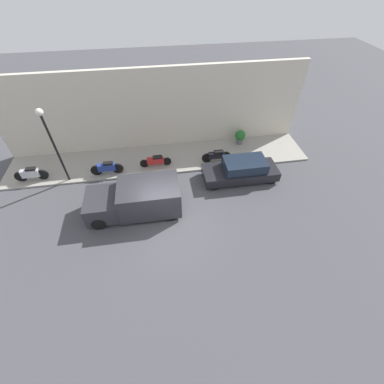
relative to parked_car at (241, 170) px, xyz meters
name	(u,v)px	position (x,y,z in m)	size (l,w,h in m)	color
ground_plane	(168,221)	(-2.60, 4.59, -0.63)	(60.00, 60.00, 0.00)	#47474C
sidewalk	(161,159)	(2.58, 4.59, -0.58)	(3.09, 18.95, 0.10)	gray
building_facade	(155,110)	(4.27, 4.59, 1.97)	(0.30, 18.95, 5.19)	beige
parked_car	(241,170)	(0.00, 0.00, 0.00)	(1.66, 4.37, 1.32)	black
delivery_van	(135,199)	(-1.66, 6.09, 0.25)	(2.06, 4.70, 1.71)	#2D2D33
scooter_silver	(31,174)	(1.62, 12.15, -0.06)	(0.30, 1.86, 0.87)	#B7B7BF
motorcycle_black	(217,156)	(1.73, 1.09, -0.11)	(0.30, 1.85, 0.77)	black
motorcycle_red	(156,161)	(1.84, 4.92, -0.14)	(0.30, 1.93, 0.72)	#B21E1E
motorcycle_blue	(107,168)	(1.52, 7.83, -0.07)	(0.30, 1.91, 0.84)	navy
streetlamp	(49,134)	(1.34, 10.09, 2.55)	(0.37, 0.37, 4.47)	black
potted_plant	(240,136)	(3.45, -0.93, 0.03)	(0.71, 0.71, 0.99)	slate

